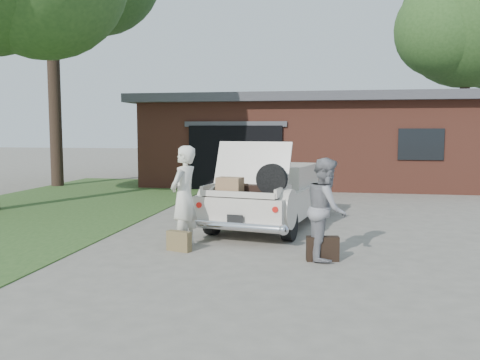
# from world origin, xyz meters

# --- Properties ---
(ground) EXTENTS (90.00, 90.00, 0.00)m
(ground) POSITION_xyz_m (0.00, 0.00, 0.00)
(ground) COLOR gray
(ground) RESTS_ON ground
(grass_strip) EXTENTS (6.00, 16.00, 0.02)m
(grass_strip) POSITION_xyz_m (-5.50, 3.00, 0.01)
(grass_strip) COLOR #2D4C1E
(grass_strip) RESTS_ON ground
(house) EXTENTS (12.80, 7.80, 3.30)m
(house) POSITION_xyz_m (0.98, 11.47, 1.67)
(house) COLOR brown
(house) RESTS_ON ground
(tree_right) EXTENTS (7.07, 6.15, 10.16)m
(tree_right) POSITION_xyz_m (7.90, 16.63, 6.78)
(tree_right) COLOR #38281E
(tree_right) RESTS_ON ground
(sedan) EXTENTS (2.57, 4.80, 1.83)m
(sedan) POSITION_xyz_m (0.48, 1.98, 0.67)
(sedan) COLOR beige
(sedan) RESTS_ON ground
(woman_left) EXTENTS (0.57, 0.73, 1.78)m
(woman_left) POSITION_xyz_m (-0.81, -0.42, 0.89)
(woman_left) COLOR silver
(woman_left) RESTS_ON ground
(woman_right) EXTENTS (0.65, 0.82, 1.62)m
(woman_right) POSITION_xyz_m (1.65, -0.83, 0.81)
(woman_right) COLOR gray
(woman_right) RESTS_ON ground
(suitcase_left) EXTENTS (0.46, 0.28, 0.34)m
(suitcase_left) POSITION_xyz_m (-0.81, -0.75, 0.17)
(suitcase_left) COLOR olive
(suitcase_left) RESTS_ON ground
(suitcase_right) EXTENTS (0.53, 0.25, 0.39)m
(suitcase_right) POSITION_xyz_m (1.61, -0.97, 0.20)
(suitcase_right) COLOR black
(suitcase_right) RESTS_ON ground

